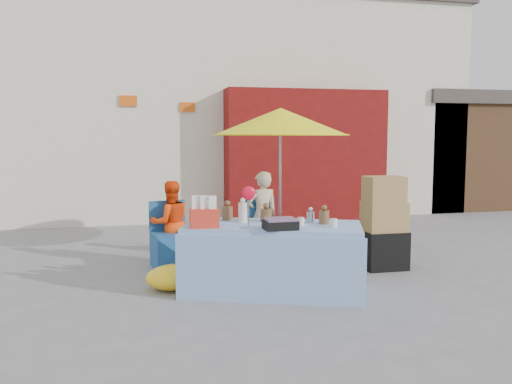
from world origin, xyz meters
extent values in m
plane|color=slate|center=(0.00, 0.00, 0.00)|extent=(80.00, 80.00, 0.00)
cube|color=silver|center=(0.00, 7.00, 2.25)|extent=(12.00, 5.00, 4.50)
cube|color=#3F3833|center=(0.00, 7.00, 4.70)|extent=(12.20, 5.20, 0.40)
cube|color=maroon|center=(2.20, 4.20, 1.30)|extent=(3.20, 0.60, 2.60)
cube|color=#4C331E|center=(6.50, 6.00, 1.20)|extent=(2.60, 3.00, 2.40)
cube|color=#3F3833|center=(6.50, 6.00, 2.55)|extent=(2.80, 3.20, 0.30)
cube|color=#D75412|center=(-1.20, 4.48, 2.35)|extent=(0.32, 0.04, 0.20)
cube|color=#D75412|center=(-0.10, 4.48, 2.25)|extent=(0.28, 0.04, 0.18)
cube|color=#8EB0E4|center=(0.29, -0.39, 0.37)|extent=(2.07, 1.45, 0.75)
cube|color=#8EB0E4|center=(0.13, -0.80, 0.35)|extent=(1.83, 0.70, 0.70)
cube|color=#8EB0E4|center=(0.44, 0.02, 0.35)|extent=(1.83, 0.70, 0.70)
cylinder|color=white|center=(-0.36, 0.01, 0.84)|extent=(0.14, 0.14, 0.18)
cylinder|color=brown|center=(-0.14, 0.03, 0.83)|extent=(0.15, 0.15, 0.16)
cylinder|color=white|center=(-0.01, -0.18, 0.86)|extent=(0.13, 0.13, 0.22)
cylinder|color=brown|center=(0.26, -0.17, 0.82)|extent=(0.17, 0.17, 0.14)
cylinder|color=#B2B2B7|center=(0.74, -0.32, 0.81)|extent=(0.12, 0.12, 0.12)
cylinder|color=brown|center=(0.84, -0.49, 0.82)|extent=(0.14, 0.14, 0.15)
cylinder|color=white|center=(0.55, -0.54, 0.79)|extent=(0.10, 0.10, 0.09)
cylinder|color=white|center=(0.86, -0.71, 0.79)|extent=(0.10, 0.10, 0.09)
sphere|color=brown|center=(-0.51, -0.20, 0.82)|extent=(0.15, 0.15, 0.15)
ellipsoid|color=red|center=(0.00, -0.44, 1.10)|extent=(0.16, 0.10, 0.15)
cube|color=red|center=(-0.47, -0.43, 0.85)|extent=(0.33, 0.23, 0.20)
cube|color=black|center=(0.28, -0.71, 0.79)|extent=(0.40, 0.34, 0.09)
cube|color=#1D4F89|center=(-0.71, 0.99, 0.23)|extent=(0.55, 0.54, 0.45)
cube|color=#1D4F89|center=(-0.75, 1.21, 0.65)|extent=(0.48, 0.12, 0.40)
cube|color=#1D4F89|center=(0.54, 0.99, 0.23)|extent=(0.55, 0.54, 0.45)
cube|color=#1D4F89|center=(0.50, 1.21, 0.65)|extent=(0.48, 0.12, 0.40)
imported|color=#FF420D|center=(-0.71, 1.14, 0.56)|extent=(0.61, 0.51, 1.12)
imported|color=beige|center=(0.54, 1.14, 0.61)|extent=(0.49, 0.37, 1.22)
cylinder|color=gray|center=(0.84, 1.29, 1.00)|extent=(0.04, 0.04, 2.00)
cone|color=#FFF20D|center=(0.84, 1.29, 1.90)|extent=(1.90, 1.90, 0.38)
cylinder|color=#FFF20D|center=(0.84, 1.29, 1.72)|extent=(1.90, 1.90, 0.02)
cube|color=black|center=(1.94, 0.29, 0.24)|extent=(0.54, 0.45, 0.49)
cube|color=#A6844B|center=(1.94, 0.29, 0.68)|extent=(0.51, 0.40, 0.37)
cube|color=#A6844B|center=(1.93, 0.27, 1.03)|extent=(0.47, 0.36, 0.33)
ellipsoid|color=yellow|center=(-0.76, -0.07, 0.14)|extent=(0.70, 0.59, 0.28)
camera|label=1|loc=(-1.24, -6.00, 1.71)|focal=38.00mm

